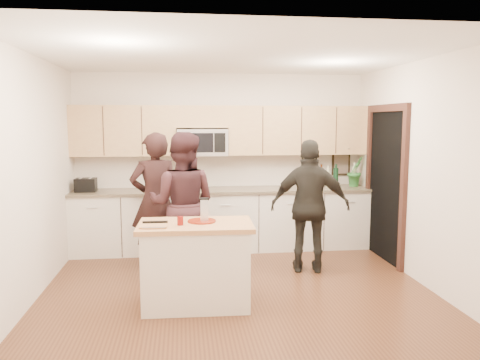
{
  "coord_description": "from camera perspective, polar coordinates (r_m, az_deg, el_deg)",
  "views": [
    {
      "loc": [
        -0.61,
        -5.34,
        1.96
      ],
      "look_at": [
        0.09,
        0.35,
        1.24
      ],
      "focal_mm": 35.0,
      "sensor_mm": 36.0,
      "label": 1
    }
  ],
  "objects": [
    {
      "name": "floor",
      "position": [
        5.73,
        -0.47,
        -12.9
      ],
      "size": [
        4.5,
        4.5,
        0.0
      ],
      "primitive_type": "plane",
      "color": "brown",
      "rests_on": "ground"
    },
    {
      "name": "room_shell",
      "position": [
        5.38,
        -0.49,
        4.67
      ],
      "size": [
        4.52,
        4.02,
        2.71
      ],
      "color": "beige",
      "rests_on": "ground"
    },
    {
      "name": "back_cabinetry",
      "position": [
        7.22,
        -2.02,
        -4.79
      ],
      "size": [
        4.5,
        0.66,
        0.94
      ],
      "color": "silver",
      "rests_on": "ground"
    },
    {
      "name": "upper_cabinetry",
      "position": [
        7.21,
        -1.9,
        6.19
      ],
      "size": [
        4.5,
        0.33,
        0.75
      ],
      "color": "tan",
      "rests_on": "ground"
    },
    {
      "name": "microwave",
      "position": [
        7.15,
        -4.62,
        4.62
      ],
      "size": [
        0.76,
        0.41,
        0.4
      ],
      "color": "silver",
      "rests_on": "ground"
    },
    {
      "name": "doorway",
      "position": [
        6.91,
        17.32,
        0.13
      ],
      "size": [
        0.06,
        1.25,
        2.2
      ],
      "color": "black",
      "rests_on": "ground"
    },
    {
      "name": "framed_picture",
      "position": [
        7.79,
        12.2,
        1.96
      ],
      "size": [
        0.3,
        0.03,
        0.38
      ],
      "color": "black",
      "rests_on": "ground"
    },
    {
      "name": "dish_towel",
      "position": [
        6.95,
        -9.72,
        -2.58
      ],
      "size": [
        0.34,
        0.6,
        0.48
      ],
      "color": "white",
      "rests_on": "ground"
    },
    {
      "name": "island",
      "position": [
        5.08,
        -5.39,
        -10.16
      ],
      "size": [
        1.22,
        0.74,
        0.9
      ],
      "rotation": [
        0.0,
        0.0,
        -0.03
      ],
      "color": "silver",
      "rests_on": "ground"
    },
    {
      "name": "red_plate",
      "position": [
        5.02,
        -4.68,
        -5.0
      ],
      "size": [
        0.3,
        0.3,
        0.02
      ],
      "primitive_type": "cylinder",
      "color": "maroon",
      "rests_on": "island"
    },
    {
      "name": "box_grater",
      "position": [
        4.99,
        -4.38,
        -3.54
      ],
      "size": [
        0.1,
        0.06,
        0.24
      ],
      "color": "silver",
      "rests_on": "red_plate"
    },
    {
      "name": "drink_glass",
      "position": [
        4.88,
        -7.3,
        -4.97
      ],
      "size": [
        0.06,
        0.06,
        0.09
      ],
      "primitive_type": "cylinder",
      "color": "maroon",
      "rests_on": "island"
    },
    {
      "name": "cutting_board",
      "position": [
        4.85,
        -10.46,
        -5.53
      ],
      "size": [
        0.28,
        0.21,
        0.02
      ],
      "primitive_type": "cube",
      "rotation": [
        0.0,
        0.0,
        -0.03
      ],
      "color": "tan",
      "rests_on": "island"
    },
    {
      "name": "tongs",
      "position": [
        4.95,
        -10.3,
        -5.06
      ],
      "size": [
        0.26,
        0.04,
        0.02
      ],
      "primitive_type": "cube",
      "rotation": [
        0.0,
        0.0,
        -0.03
      ],
      "color": "black",
      "rests_on": "cutting_board"
    },
    {
      "name": "knife",
      "position": [
        4.73,
        -10.46,
        -5.71
      ],
      "size": [
        0.23,
        0.03,
        0.01
      ],
      "primitive_type": "cube",
      "rotation": [
        0.0,
        0.0,
        -0.03
      ],
      "color": "silver",
      "rests_on": "cutting_board"
    },
    {
      "name": "toaster",
      "position": [
        7.21,
        -18.29,
        -0.58
      ],
      "size": [
        0.3,
        0.22,
        0.2
      ],
      "color": "black",
      "rests_on": "back_cabinetry"
    },
    {
      "name": "bottle_cluster",
      "position": [
        7.49,
        11.16,
        0.55
      ],
      "size": [
        0.72,
        0.16,
        0.38
      ],
      "color": "black",
      "rests_on": "back_cabinetry"
    },
    {
      "name": "orchid",
      "position": [
        7.61,
        13.9,
        1.04
      ],
      "size": [
        0.33,
        0.31,
        0.48
      ],
      "primitive_type": "imported",
      "rotation": [
        0.0,
        0.0,
        0.43
      ],
      "color": "#317C34",
      "rests_on": "back_cabinetry"
    },
    {
      "name": "woman_left",
      "position": [
        6.35,
        -10.31,
        -2.51
      ],
      "size": [
        0.75,
        0.58,
        1.82
      ],
      "primitive_type": "imported",
      "rotation": [
        0.0,
        0.0,
        3.39
      ],
      "color": "black",
      "rests_on": "ground"
    },
    {
      "name": "woman_center",
      "position": [
        5.99,
        -7.04,
        -2.97
      ],
      "size": [
        1.04,
        0.9,
        1.83
      ],
      "primitive_type": "imported",
      "rotation": [
        0.0,
        0.0,
        2.87
      ],
      "color": "black",
      "rests_on": "ground"
    },
    {
      "name": "woman_right",
      "position": [
        6.15,
        8.55,
        -3.19
      ],
      "size": [
        1.08,
        0.63,
        1.73
      ],
      "primitive_type": "imported",
      "rotation": [
        0.0,
        0.0,
        2.93
      ],
      "color": "black",
      "rests_on": "ground"
    }
  ]
}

